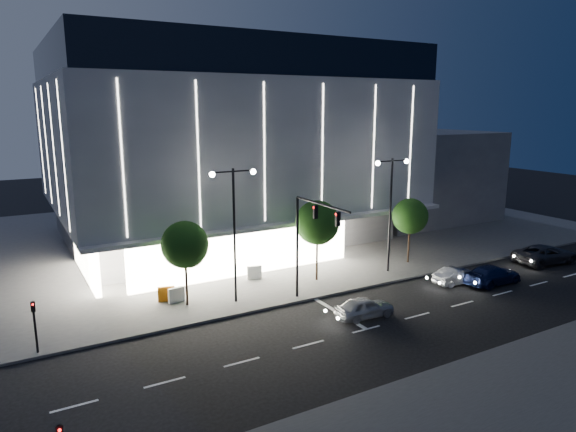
% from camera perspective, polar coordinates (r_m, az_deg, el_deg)
% --- Properties ---
extents(ground, '(160.00, 160.00, 0.00)m').
position_cam_1_polar(ground, '(31.15, 3.99, -12.20)').
color(ground, black).
rests_on(ground, ground).
extents(sidewalk_museum, '(70.00, 40.00, 0.15)m').
position_cam_1_polar(sidewalk_museum, '(53.48, -5.79, -1.76)').
color(sidewalk_museum, '#474747').
rests_on(sidewalk_museum, ground).
extents(sidewalk_near, '(70.00, 10.00, 0.15)m').
position_cam_1_polar(sidewalk_near, '(27.02, 28.77, -17.61)').
color(sidewalk_near, '#474747').
rests_on(sidewalk_near, ground).
extents(museum, '(30.00, 25.80, 18.00)m').
position_cam_1_polar(museum, '(49.72, -7.36, 7.90)').
color(museum, '#4C4C51').
rests_on(museum, ground).
extents(annex_building, '(16.00, 20.00, 10.00)m').
position_cam_1_polar(annex_building, '(63.84, 11.67, 4.80)').
color(annex_building, '#4C4C51').
rests_on(annex_building, ground).
extents(traffic_mast, '(0.33, 5.89, 7.07)m').
position_cam_1_polar(traffic_mast, '(32.69, 2.35, -1.68)').
color(traffic_mast, black).
rests_on(traffic_mast, ground).
extents(street_lamp_west, '(3.16, 0.36, 9.00)m').
position_cam_1_polar(street_lamp_west, '(32.97, -6.02, 0.04)').
color(street_lamp_west, black).
rests_on(street_lamp_west, ground).
extents(street_lamp_east, '(3.16, 0.36, 9.00)m').
position_cam_1_polar(street_lamp_east, '(39.87, 11.36, 1.96)').
color(street_lamp_east, black).
rests_on(street_lamp_east, ground).
extents(ped_signal_far, '(0.22, 0.24, 3.00)m').
position_cam_1_polar(ped_signal_far, '(30.13, -26.34, -10.46)').
color(ped_signal_far, black).
rests_on(ped_signal_far, ground).
extents(tree_left, '(3.02, 3.02, 5.72)m').
position_cam_1_polar(tree_left, '(33.33, -11.35, -3.41)').
color(tree_left, black).
rests_on(tree_left, ground).
extents(tree_mid, '(3.25, 3.25, 6.15)m').
position_cam_1_polar(tree_mid, '(37.45, 3.29, -1.01)').
color(tree_mid, black).
rests_on(tree_mid, ground).
extents(tree_right, '(2.91, 2.91, 5.51)m').
position_cam_1_polar(tree_right, '(43.00, 13.41, -0.23)').
color(tree_right, black).
rests_on(tree_right, ground).
extents(car_lead, '(3.89, 1.76, 1.30)m').
position_cam_1_polar(car_lead, '(32.50, 8.53, -10.01)').
color(car_lead, '#A7A9AF').
rests_on(car_lead, ground).
extents(car_second, '(3.75, 1.36, 1.23)m').
position_cam_1_polar(car_second, '(39.92, 18.21, -6.32)').
color(car_second, '#B9BAC1').
rests_on(car_second, ground).
extents(car_third, '(4.82, 2.01, 1.39)m').
position_cam_1_polar(car_third, '(40.76, 21.78, -6.09)').
color(car_third, '#121A43').
rests_on(car_third, ground).
extents(car_fourth, '(5.89, 3.27, 1.56)m').
position_cam_1_polar(car_fourth, '(47.80, 26.70, -3.81)').
color(car_fourth, '#313036').
rests_on(car_fourth, ground).
extents(barrier_a, '(1.13, 0.54, 1.00)m').
position_cam_1_polar(barrier_a, '(35.23, -13.36, -8.43)').
color(barrier_a, '#C4640A').
rests_on(barrier_a, sidewalk_museum).
extents(barrier_b, '(1.12, 0.39, 1.00)m').
position_cam_1_polar(barrier_b, '(34.93, -12.30, -8.56)').
color(barrier_b, silver).
rests_on(barrier_b, sidewalk_museum).
extents(barrier_d, '(1.13, 0.48, 1.00)m').
position_cam_1_polar(barrier_d, '(38.66, -3.77, -6.26)').
color(barrier_d, white).
rests_on(barrier_d, sidewalk_museum).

